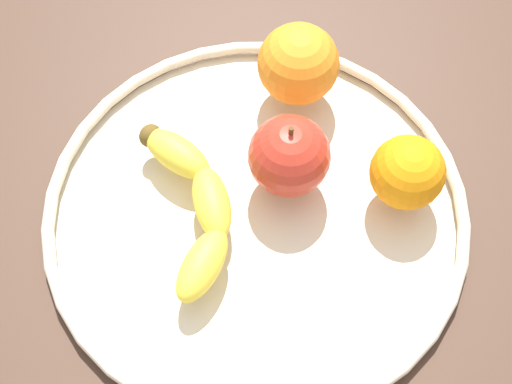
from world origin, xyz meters
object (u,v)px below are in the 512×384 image
Objects in this scene: orange_front_left at (407,172)px; apple at (289,156)px; fruit_bowl at (256,212)px; banana at (195,203)px; orange_center at (298,64)px.

apple is at bearing 86.94° from orange_front_left.
banana is at bearing 98.84° from fruit_bowl.
banana is at bearing 101.42° from orange_front_left.
fruit_bowl is 5.81× the size of orange_front_left.
banana is at bearing 118.15° from apple.
orange_front_left reaches higher than banana.
orange_center reaches higher than banana.
apple is at bearing -37.39° from fruit_bowl.
banana is at bearing 150.24° from orange_center.
apple is (4.37, -8.18, 2.14)cm from banana.
fruit_bowl is 4.74× the size of apple.
banana reaches higher than fruit_bowl.
orange_front_left is (3.80, -18.84, 1.77)cm from banana.
orange_center is at bearing -11.79° from fruit_bowl.
orange_front_left is at bearing -135.89° from orange_center.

